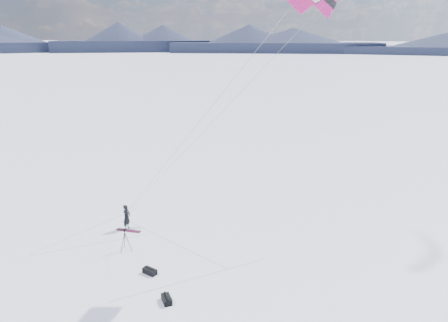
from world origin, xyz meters
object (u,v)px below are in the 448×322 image
Objects in this scene: snowboard at (129,231)px; gear_bag_a at (150,271)px; tripod at (125,237)px; gear_bag_b at (167,299)px; snowkiter at (128,229)px.

gear_bag_a is at bearing -51.14° from snowboard.
snowboard is 1.20× the size of tripod.
gear_bag_a reaches higher than snowboard.
gear_bag_b is (6.90, -5.11, 0.13)m from snowboard.
snowkiter is 2.06× the size of gear_bag_a.
gear_bag_a is at bearing -136.81° from snowkiter.
gear_bag_b is (2.33, -1.62, 0.00)m from gear_bag_a.
tripod reaches higher than snowboard.
snowkiter is 0.30m from snowboard.
snowkiter is 8.89m from gear_bag_b.
gear_bag_b is (5.21, -2.97, -0.75)m from tripod.
tripod reaches higher than snowkiter.
snowkiter is at bearing -176.88° from gear_bag_b.
gear_bag_a is 0.96× the size of gear_bag_b.
tripod is at bearing 161.17° from gear_bag_a.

